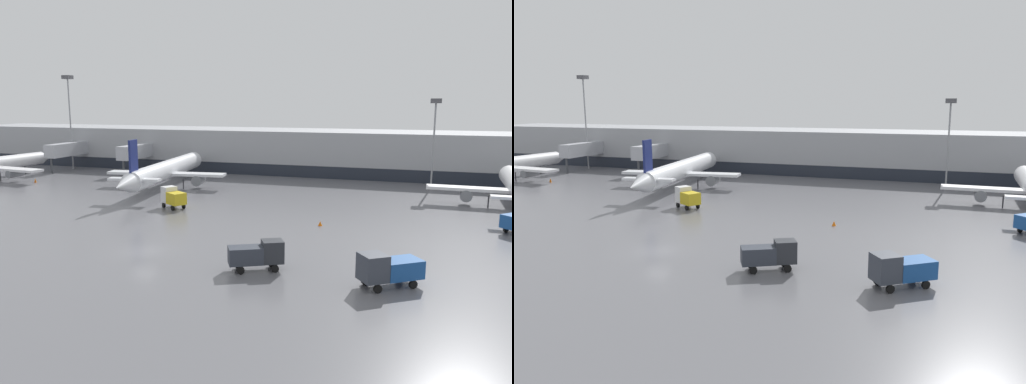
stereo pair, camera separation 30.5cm
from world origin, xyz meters
TOP-DOWN VIEW (x-y plane):
  - ground_plane at (0.00, 0.00)m, footprint 320.00×320.00m
  - terminal_building at (-0.27, 61.89)m, footprint 160.00×27.42m
  - parked_jet_2 at (-16.05, 34.71)m, footprint 21.31×38.44m
  - service_truck_0 at (12.82, -1.91)m, footprint 5.15×3.79m
  - service_truck_1 at (24.22, -2.38)m, footprint 5.48×4.79m
  - service_truck_3 at (-6.87, 19.68)m, footprint 4.33×3.68m
  - traffic_cone_0 at (15.02, 16.10)m, footprint 0.51×0.51m
  - traffic_cone_1 at (-42.24, 32.07)m, footprint 0.45×0.45m
  - apron_light_mast_1 at (28.24, 48.81)m, footprint 1.80×1.80m
  - apron_light_mast_3 at (-48.28, 50.62)m, footprint 1.80×1.80m

SIDE VIEW (x-z plane):
  - ground_plane at x=0.00m, z-range 0.00..0.00m
  - traffic_cone_0 at x=15.02m, z-range 0.00..0.59m
  - traffic_cone_1 at x=-42.24m, z-range 0.00..0.78m
  - service_truck_0 at x=12.82m, z-range 0.17..2.90m
  - service_truck_1 at x=24.22m, z-range 0.13..3.05m
  - service_truck_3 at x=-6.87m, z-range 0.13..3.12m
  - parked_jet_2 at x=-16.05m, z-range -1.61..7.79m
  - terminal_building at x=-0.27m, z-range 0.00..9.00m
  - apron_light_mast_1 at x=28.24m, z-range 4.73..20.22m
  - apron_light_mast_3 at x=-48.28m, z-range 5.71..26.36m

